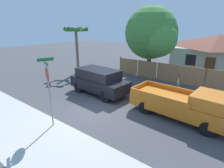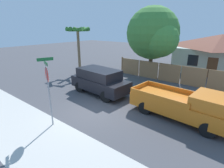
# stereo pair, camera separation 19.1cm
# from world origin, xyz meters

# --- Properties ---
(ground_plane) EXTENTS (80.00, 80.00, 0.00)m
(ground_plane) POSITION_xyz_m (0.00, 0.00, 0.00)
(ground_plane) COLOR #47474C
(sidewalk_strip) EXTENTS (36.00, 3.20, 0.01)m
(sidewalk_strip) POSITION_xyz_m (0.00, -3.60, 0.00)
(sidewalk_strip) COLOR beige
(sidewalk_strip) RESTS_ON ground
(wooden_fence) EXTENTS (14.68, 0.12, 1.73)m
(wooden_fence) POSITION_xyz_m (3.34, 8.49, 0.81)
(wooden_fence) COLOR #997047
(wooden_fence) RESTS_ON ground
(house) EXTENTS (8.72, 6.79, 4.06)m
(house) POSITION_xyz_m (4.04, 15.39, 2.10)
(house) COLOR #B2C1B7
(house) RESTS_ON ground
(oak_tree) EXTENTS (5.23, 4.98, 6.71)m
(oak_tree) POSITION_xyz_m (-0.79, 9.18, 4.10)
(oak_tree) COLOR brown
(oak_tree) RESTS_ON ground
(palm_tree) EXTENTS (2.39, 2.59, 4.80)m
(palm_tree) POSITION_xyz_m (-7.60, 5.66, 4.09)
(palm_tree) COLOR brown
(palm_tree) RESTS_ON ground
(red_suv) EXTENTS (4.68, 2.24, 1.88)m
(red_suv) POSITION_xyz_m (-1.64, 2.35, 1.02)
(red_suv) COLOR black
(red_suv) RESTS_ON ground
(orange_pickup) EXTENTS (5.51, 2.39, 1.73)m
(orange_pickup) POSITION_xyz_m (4.55, 2.33, 0.85)
(orange_pickup) COLOR orange
(orange_pickup) RESTS_ON ground
(stop_sign) EXTENTS (0.76, 0.69, 3.48)m
(stop_sign) POSITION_xyz_m (-0.58, -2.44, 2.37)
(stop_sign) COLOR gray
(stop_sign) RESTS_ON ground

